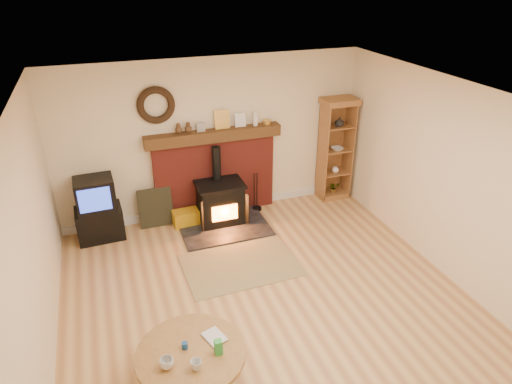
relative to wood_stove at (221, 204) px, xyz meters
name	(u,v)px	position (x,y,z in m)	size (l,w,h in m)	color
ground	(273,311)	(0.02, -2.27, -0.34)	(5.50, 5.50, 0.00)	#AC7647
room_shell	(271,182)	(0.01, -2.18, 1.37)	(5.02, 5.52, 2.61)	beige
chimney_breast	(215,169)	(0.03, 0.40, 0.46)	(2.20, 0.22, 1.78)	maroon
wood_stove	(221,204)	(0.00, 0.00, 0.00)	(1.40, 1.00, 1.27)	black
area_rug	(241,265)	(-0.07, -1.24, -0.34)	(1.59, 1.09, 0.01)	olive
tv_unit	(98,210)	(-1.88, 0.20, 0.13)	(0.70, 0.51, 1.00)	black
curio_cabinet	(335,149)	(2.17, 0.28, 0.57)	(0.59, 0.42, 1.83)	brown
firelog_box	(186,218)	(-0.56, 0.13, -0.22)	(0.41, 0.26, 0.26)	#CCD30B
leaning_painting	(156,208)	(-1.01, 0.28, -0.02)	(0.54, 0.03, 0.65)	black
fire_tools	(257,204)	(0.69, 0.23, -0.24)	(0.16, 0.16, 0.70)	black
coffee_table	(191,359)	(-1.14, -3.04, 0.03)	(1.08, 1.08, 0.62)	brown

